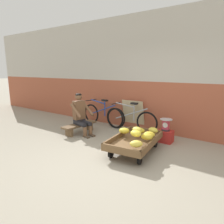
# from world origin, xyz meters

# --- Properties ---
(ground_plane) EXTENTS (80.00, 80.00, 0.00)m
(ground_plane) POSITION_xyz_m (0.00, 0.00, 0.00)
(ground_plane) COLOR gray
(back_wall) EXTENTS (16.00, 0.30, 3.33)m
(back_wall) POSITION_xyz_m (0.00, 2.60, 1.67)
(back_wall) COLOR #A35138
(back_wall) RESTS_ON ground
(banana_cart) EXTENTS (1.00, 1.52, 0.36)m
(banana_cart) POSITION_xyz_m (0.10, 0.83, 0.24)
(banana_cart) COLOR brown
(banana_cart) RESTS_ON ground
(banana_pile) EXTENTS (0.92, 1.26, 0.26)m
(banana_pile) POSITION_xyz_m (0.24, 0.81, 0.46)
(banana_pile) COLOR yellow
(banana_pile) RESTS_ON banana_cart
(low_bench) EXTENTS (0.35, 1.11, 0.27)m
(low_bench) POSITION_xyz_m (-1.86, 1.13, 0.20)
(low_bench) COLOR brown
(low_bench) RESTS_ON ground
(vendor_seated) EXTENTS (0.72, 0.57, 1.14)m
(vendor_seated) POSITION_xyz_m (-1.77, 1.11, 0.57)
(vendor_seated) COLOR brown
(vendor_seated) RESTS_ON ground
(plastic_crate) EXTENTS (0.36, 0.28, 0.30)m
(plastic_crate) POSITION_xyz_m (0.42, 1.82, 0.15)
(plastic_crate) COLOR red
(plastic_crate) RESTS_ON ground
(weighing_scale) EXTENTS (0.30, 0.30, 0.29)m
(weighing_scale) POSITION_xyz_m (0.42, 1.82, 0.45)
(weighing_scale) COLOR #28282D
(weighing_scale) RESTS_ON plastic_crate
(bicycle_near_left) EXTENTS (1.66, 0.48, 0.86)m
(bicycle_near_left) POSITION_xyz_m (-1.82, 2.15, 0.35)
(bicycle_near_left) COLOR black
(bicycle_near_left) RESTS_ON ground
(bicycle_far_left) EXTENTS (1.66, 0.48, 0.86)m
(bicycle_far_left) POSITION_xyz_m (-0.77, 2.14, 0.35)
(bicycle_far_left) COLOR black
(bicycle_far_left) RESTS_ON ground
(sign_board) EXTENTS (0.70, 0.22, 0.88)m
(sign_board) POSITION_xyz_m (-0.83, 2.40, 0.44)
(sign_board) COLOR #C6B289
(sign_board) RESTS_ON ground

